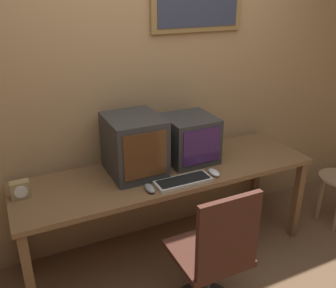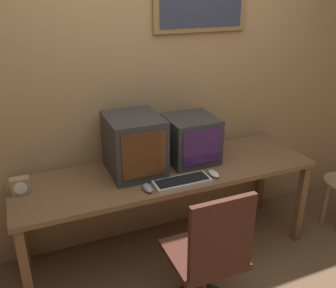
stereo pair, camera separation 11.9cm
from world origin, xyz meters
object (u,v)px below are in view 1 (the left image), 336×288
at_px(monitor_right, 190,139).
at_px(desk_clock, 20,190).
at_px(side_stool, 336,189).
at_px(keyboard_main, 183,181).
at_px(mouse_far_corner, 150,188).
at_px(office_chair, 213,265).
at_px(monitor_left, 134,145).
at_px(mouse_near_keyboard, 214,172).

relative_size(monitor_right, desk_clock, 3.13).
height_order(desk_clock, side_stool, desk_clock).
relative_size(keyboard_main, side_stool, 0.83).
relative_size(monitor_right, side_stool, 0.77).
relative_size(monitor_right, keyboard_main, 0.93).
height_order(keyboard_main, mouse_far_corner, mouse_far_corner).
bearing_deg(mouse_far_corner, desk_clock, 160.16).
bearing_deg(keyboard_main, side_stool, -2.90).
relative_size(desk_clock, office_chair, 0.12).
xyz_separation_m(desk_clock, office_chair, (0.97, -0.76, -0.37)).
distance_m(monitor_left, desk_clock, 0.79).
bearing_deg(monitor_left, desk_clock, -178.84).
bearing_deg(mouse_near_keyboard, mouse_far_corner, -178.57).
relative_size(monitor_left, keyboard_main, 1.08).
bearing_deg(keyboard_main, monitor_right, 55.46).
height_order(keyboard_main, office_chair, office_chair).
bearing_deg(mouse_near_keyboard, office_chair, -121.09).
height_order(keyboard_main, mouse_near_keyboard, mouse_near_keyboard).
relative_size(mouse_near_keyboard, office_chair, 0.12).
bearing_deg(keyboard_main, monitor_left, 129.40).
bearing_deg(mouse_near_keyboard, desk_clock, 168.22).
bearing_deg(monitor_right, desk_clock, -178.52).
relative_size(monitor_right, mouse_near_keyboard, 3.08).
distance_m(keyboard_main, mouse_far_corner, 0.25).
relative_size(mouse_far_corner, side_stool, 0.25).
bearing_deg(mouse_far_corner, keyboard_main, 0.47).
relative_size(keyboard_main, office_chair, 0.41).
xyz_separation_m(office_chair, side_stool, (1.50, 0.41, -0.06)).
bearing_deg(side_stool, mouse_far_corner, 177.59).
relative_size(monitor_left, desk_clock, 3.62).
distance_m(mouse_far_corner, office_chair, 0.62).
height_order(monitor_right, mouse_near_keyboard, monitor_right).
xyz_separation_m(mouse_near_keyboard, mouse_far_corner, (-0.50, -0.01, 0.00)).
distance_m(mouse_far_corner, side_stool, 1.75).
relative_size(monitor_left, mouse_near_keyboard, 3.57).
height_order(monitor_left, keyboard_main, monitor_left).
distance_m(monitor_right, desk_clock, 1.23).
height_order(monitor_right, desk_clock, monitor_right).
xyz_separation_m(desk_clock, side_stool, (2.47, -0.35, -0.43)).
relative_size(mouse_near_keyboard, desk_clock, 1.01).
bearing_deg(desk_clock, keyboard_main, -15.14).
height_order(monitor_right, office_chair, monitor_right).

